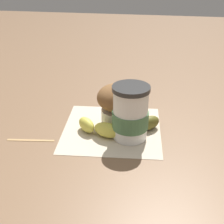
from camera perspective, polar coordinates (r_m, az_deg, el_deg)
The scene contains 6 objects.
ground_plane at distance 0.77m, azimuth -0.00°, elevation -3.17°, with size 3.00×3.00×0.00m, color brown.
paper_napkin at distance 0.77m, azimuth -0.00°, elevation -3.12°, with size 0.24×0.24×0.00m, color beige.
coffee_cup at distance 0.71m, azimuth 3.38°, elevation -0.39°, with size 0.08×0.08×0.13m.
muffin at distance 0.76m, azimuth 0.98°, elevation 1.65°, with size 0.10×0.10×0.11m.
banana at distance 0.74m, azimuth 1.23°, elevation -2.80°, with size 0.21×0.10×0.03m.
wooden_stirrer at distance 0.75m, azimuth -14.64°, elevation -5.00°, with size 0.11×0.01×0.00m, color tan.
Camera 1 is at (-0.10, 0.65, 0.39)m, focal length 50.00 mm.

